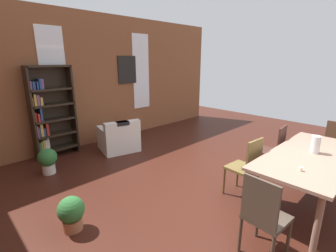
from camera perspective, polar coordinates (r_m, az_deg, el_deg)
ground_plane at (r=3.89m, az=21.66°, el=-17.49°), size 11.11×11.11×0.00m
back_wall_brick at (r=6.35m, az=-15.40°, el=10.58°), size 7.76×0.12×3.12m
window_pane_0 at (r=5.79m, az=-25.57°, el=10.77°), size 0.55×0.02×2.03m
window_pane_1 at (r=6.94m, az=-6.46°, el=12.69°), size 0.55×0.02×2.03m
dining_table at (r=3.97m, az=30.96°, el=-6.89°), size 2.16×0.97×0.76m
vase_on_table at (r=4.00m, az=31.75°, el=-3.77°), size 0.12×0.12×0.25m
tealight_candle_0 at (r=3.32m, az=29.15°, el=-8.98°), size 0.04×0.04×0.05m
dining_chair_far_right at (r=4.66m, az=23.91°, el=-5.10°), size 0.43×0.43×0.95m
dining_chair_far_left at (r=3.82m, az=18.20°, el=-9.02°), size 0.43×0.43×0.95m
dining_chair_head_left at (r=2.79m, az=21.85°, el=-19.10°), size 0.43×0.43×0.95m
dining_chair_head_right at (r=5.38m, az=34.85°, el=-3.95°), size 0.41×0.41×0.95m
bookshelf_tall at (r=5.65m, az=-26.32°, el=2.81°), size 0.88×0.29×1.95m
armchair_white at (r=5.68m, az=-11.61°, el=-2.96°), size 0.97×0.97×0.75m
potted_plant_by_shelf at (r=3.34m, az=-22.06°, el=-18.55°), size 0.32×0.32×0.45m
potted_plant_corner at (r=4.97m, az=-26.77°, el=-7.18°), size 0.34×0.34×0.48m
framed_picture at (r=6.65m, az=-9.75°, el=13.08°), size 0.56×0.03×0.72m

